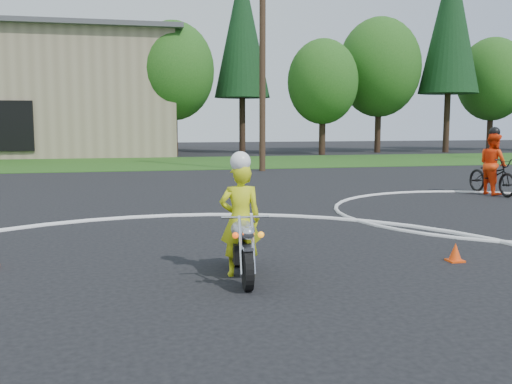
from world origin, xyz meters
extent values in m
cube|color=#1E4714|center=(0.00, 27.00, 0.01)|extent=(120.00, 10.00, 0.02)
torus|color=silver|center=(0.00, 3.00, 0.01)|extent=(12.12, 12.12, 0.12)
torus|color=silver|center=(8.00, 8.00, 0.01)|extent=(8.10, 8.10, 0.10)
cylinder|color=black|center=(0.58, 2.80, 0.28)|extent=(0.15, 0.56, 0.55)
cylinder|color=black|center=(0.67, 4.09, 0.28)|extent=(0.15, 0.56, 0.55)
cube|color=black|center=(0.63, 3.49, 0.37)|extent=(0.29, 0.52, 0.28)
ellipsoid|color=#AFAFB4|center=(0.62, 3.31, 0.72)|extent=(0.37, 0.61, 0.26)
cube|color=black|center=(0.65, 3.77, 0.68)|extent=(0.28, 0.57, 0.09)
cylinder|color=silver|center=(0.50, 2.88, 0.60)|extent=(0.06, 0.33, 0.74)
cylinder|color=silver|center=(0.67, 2.87, 0.60)|extent=(0.06, 0.33, 0.74)
cube|color=silver|center=(0.58, 2.78, 0.57)|extent=(0.14, 0.21, 0.05)
cylinder|color=silver|center=(0.60, 3.03, 0.94)|extent=(0.65, 0.08, 0.03)
sphere|color=silver|center=(0.57, 2.71, 0.78)|extent=(0.17, 0.17, 0.17)
sphere|color=#E3420B|center=(0.41, 2.74, 0.76)|extent=(0.08, 0.08, 0.08)
sphere|color=orange|center=(0.74, 2.72, 0.76)|extent=(0.08, 0.08, 0.08)
cylinder|color=silver|center=(0.80, 3.85, 0.28)|extent=(0.13, 0.74, 0.07)
imported|color=#D1D916|center=(0.63, 3.54, 0.82)|extent=(0.62, 0.43, 1.63)
sphere|color=white|center=(0.62, 3.50, 1.65)|extent=(0.29, 0.29, 0.29)
imported|color=black|center=(9.96, 11.09, 0.57)|extent=(0.85, 2.19, 1.13)
imported|color=#FF3D0D|center=(9.96, 11.09, 0.94)|extent=(0.76, 0.95, 1.89)
sphere|color=black|center=(9.96, 11.09, 1.91)|extent=(0.33, 0.33, 0.33)
cone|color=#FF470D|center=(4.13, 3.63, 0.15)|extent=(0.22, 0.22, 0.30)
cube|color=#FF470D|center=(4.13, 3.63, 0.01)|extent=(0.24, 0.24, 0.03)
cube|color=black|center=(-8.00, 31.90, 2.00)|extent=(3.00, 0.16, 3.00)
cylinder|color=#382619|center=(2.00, 34.00, 1.62)|extent=(0.44, 0.44, 3.24)
ellipsoid|color=#1E5116|center=(2.00, 34.00, 5.58)|extent=(5.40, 5.40, 6.48)
cylinder|color=#382619|center=(7.00, 36.00, 1.98)|extent=(0.44, 0.44, 3.96)
cone|color=black|center=(7.00, 36.00, 8.63)|extent=(3.96, 3.96, 9.35)
cylinder|color=#382619|center=(12.00, 33.00, 1.44)|extent=(0.44, 0.44, 2.88)
ellipsoid|color=#1E5116|center=(12.00, 33.00, 4.96)|extent=(4.80, 4.80, 5.76)
cylinder|color=#382619|center=(17.00, 35.00, 1.80)|extent=(0.44, 0.44, 3.60)
ellipsoid|color=#1E5116|center=(17.00, 35.00, 6.20)|extent=(6.00, 6.00, 7.20)
cylinder|color=#382619|center=(22.00, 34.00, 2.16)|extent=(0.44, 0.44, 4.32)
cone|color=black|center=(22.00, 34.00, 9.42)|extent=(4.32, 4.32, 10.20)
cylinder|color=#382619|center=(27.00, 36.00, 1.62)|extent=(0.44, 0.44, 3.24)
ellipsoid|color=#1E5116|center=(27.00, 36.00, 5.58)|extent=(5.40, 5.40, 6.48)
cylinder|color=#382619|center=(-2.00, 35.00, 1.44)|extent=(0.44, 0.44, 2.88)
ellipsoid|color=#1E5116|center=(-2.00, 35.00, 4.96)|extent=(4.80, 4.80, 5.76)
cylinder|color=#473321|center=(5.00, 21.00, 5.00)|extent=(0.28, 0.28, 10.00)
camera|label=1|loc=(-0.89, -4.36, 2.20)|focal=40.00mm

